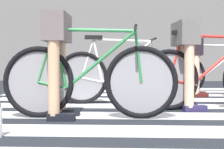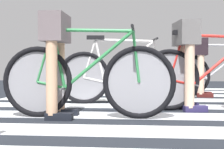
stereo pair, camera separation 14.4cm
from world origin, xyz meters
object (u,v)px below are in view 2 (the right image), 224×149
bicycle_3_of_4 (121,76)px  bicycle_4_of_4 (220,74)px  bicycle_1_of_4 (87,79)px  bicycle_2_of_4 (212,77)px  cyclist_2_of_4 (186,53)px  cyclist_4_of_4 (201,59)px  cyclist_1_of_4 (56,51)px

bicycle_3_of_4 → bicycle_4_of_4: size_ratio=1.00×
bicycle_1_of_4 → bicycle_2_of_4: 1.53m
bicycle_1_of_4 → bicycle_2_of_4: size_ratio=1.01×
cyclist_2_of_4 → cyclist_4_of_4: cyclist_2_of_4 is taller
bicycle_2_of_4 → bicycle_3_of_4: size_ratio=1.00×
bicycle_1_of_4 → cyclist_1_of_4: (-0.31, 0.00, 0.28)m
cyclist_1_of_4 → bicycle_3_of_4: cyclist_1_of_4 is taller
cyclist_1_of_4 → cyclist_2_of_4: (1.37, 0.64, 0.00)m
cyclist_2_of_4 → bicycle_2_of_4: bearing=-0.0°
cyclist_2_of_4 → cyclist_4_of_4: 1.75m
bicycle_1_of_4 → bicycle_4_of_4: same height
cyclist_4_of_4 → cyclist_2_of_4: bearing=-99.2°
bicycle_1_of_4 → cyclist_1_of_4: bearing=180.0°
bicycle_2_of_4 → bicycle_4_of_4: size_ratio=1.00×
cyclist_1_of_4 → bicycle_3_of_4: 1.36m
cyclist_1_of_4 → bicycle_2_of_4: cyclist_1_of_4 is taller
bicycle_3_of_4 → bicycle_4_of_4: 1.93m
bicycle_2_of_4 → bicycle_3_of_4: 1.22m
cyclist_1_of_4 → cyclist_2_of_4: cyclist_2_of_4 is taller
bicycle_2_of_4 → cyclist_2_of_4: (-0.31, -0.05, 0.29)m
bicycle_1_of_4 → bicycle_3_of_4: (0.27, 1.21, 0.00)m
bicycle_1_of_4 → bicycle_4_of_4: (1.87, 2.28, 0.00)m
cyclist_2_of_4 → bicycle_4_of_4: bearing=54.2°
bicycle_1_of_4 → cyclist_4_of_4: cyclist_4_of_4 is taller
bicycle_3_of_4 → cyclist_1_of_4: bearing=-123.5°
cyclist_2_of_4 → bicycle_4_of_4: size_ratio=0.60×
bicycle_1_of_4 → cyclist_4_of_4: bearing=56.6°
bicycle_4_of_4 → cyclist_1_of_4: bearing=-126.3°
bicycle_1_of_4 → cyclist_2_of_4: cyclist_2_of_4 is taller
cyclist_1_of_4 → bicycle_3_of_4: (0.58, 1.20, -0.28)m
cyclist_2_of_4 → bicycle_4_of_4: (0.81, 1.64, -0.29)m
bicycle_1_of_4 → cyclist_2_of_4: 1.27m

